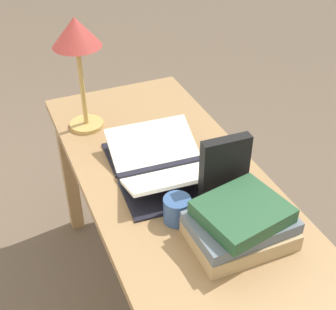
# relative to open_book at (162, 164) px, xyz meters

# --- Properties ---
(ground_plane) EXTENTS (12.00, 12.00, 0.00)m
(ground_plane) POSITION_rel_open_book_xyz_m (-0.06, -0.02, -0.75)
(ground_plane) COLOR brown
(reading_desk) EXTENTS (1.44, 0.61, 0.72)m
(reading_desk) POSITION_rel_open_book_xyz_m (-0.06, -0.02, -0.13)
(reading_desk) COLOR #937047
(reading_desk) RESTS_ON ground_plane
(open_book) EXTENTS (0.46, 0.35, 0.09)m
(open_book) POSITION_rel_open_book_xyz_m (0.00, 0.00, 0.00)
(open_book) COLOR black
(open_book) RESTS_ON reading_desk
(book_stack_tall) EXTENTS (0.24, 0.30, 0.13)m
(book_stack_tall) POSITION_rel_open_book_xyz_m (-0.40, -0.08, 0.04)
(book_stack_tall) COLOR tan
(book_stack_tall) RESTS_ON reading_desk
(book_standing_upright) EXTENTS (0.04, 0.16, 0.24)m
(book_standing_upright) POSITION_rel_open_book_xyz_m (-0.22, -0.12, 0.09)
(book_standing_upright) COLOR black
(book_standing_upright) RESTS_ON reading_desk
(reading_lamp) EXTENTS (0.18, 0.18, 0.45)m
(reading_lamp) POSITION_rel_open_book_xyz_m (0.38, 0.17, 0.33)
(reading_lamp) COLOR tan
(reading_lamp) RESTS_ON reading_desk
(coffee_mug) EXTENTS (0.11, 0.08, 0.08)m
(coffee_mug) POSITION_rel_open_book_xyz_m (-0.25, 0.05, 0.02)
(coffee_mug) COLOR #335184
(coffee_mug) RESTS_ON reading_desk
(pencil) EXTENTS (0.08, 0.16, 0.01)m
(pencil) POSITION_rel_open_book_xyz_m (-0.05, -0.21, -0.02)
(pencil) COLOR gold
(pencil) RESTS_ON reading_desk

